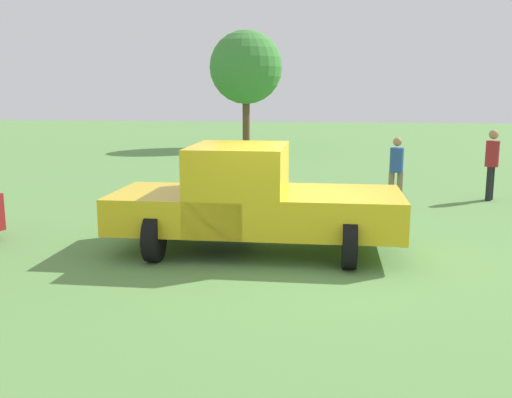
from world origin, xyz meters
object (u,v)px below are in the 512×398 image
person_bystander (492,161)px  person_visitor (396,167)px  tree_far_center (246,68)px  pickup_truck (249,197)px

person_bystander → person_visitor: size_ratio=1.09×
person_visitor → tree_far_center: tree_far_center is taller
person_visitor → tree_far_center: bearing=-148.9°
tree_far_center → person_bystander: bearing=32.3°
pickup_truck → person_bystander: (-5.28, 5.31, 0.06)m
person_bystander → pickup_truck: bearing=72.7°
person_bystander → tree_far_center: (-12.36, -7.81, 2.70)m
person_bystander → person_visitor: person_bystander is taller
pickup_truck → person_bystander: pickup_truck is taller
pickup_truck → tree_far_center: bearing=98.3°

